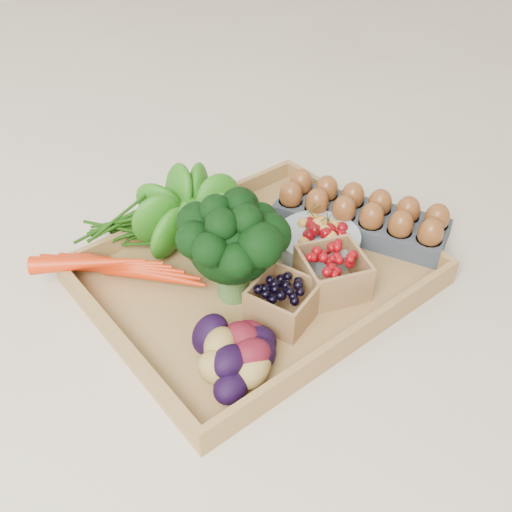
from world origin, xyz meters
TOP-DOWN VIEW (x-y plane):
  - ground at (0.00, 0.00)m, footprint 4.00×4.00m
  - tray at (0.00, 0.00)m, footprint 0.55×0.45m
  - carrots at (-0.18, 0.13)m, footprint 0.22×0.15m
  - lettuce at (-0.03, 0.16)m, footprint 0.14×0.14m
  - broccoli at (-0.06, -0.01)m, footprint 0.18×0.18m
  - cherry_bowl at (0.13, -0.02)m, footprint 0.15×0.15m
  - egg_carton at (0.25, -0.02)m, footprint 0.24×0.35m
  - potatoes at (-0.15, -0.14)m, footprint 0.16×0.16m
  - punnet_blackberry at (-0.03, -0.11)m, footprint 0.12×0.12m
  - punnet_raspberry at (0.08, -0.11)m, footprint 0.13×0.13m

SIDE VIEW (x-z plane):
  - ground at x=0.00m, z-range 0.00..0.00m
  - tray at x=0.00m, z-range 0.00..0.01m
  - egg_carton at x=0.25m, z-range 0.01..0.05m
  - cherry_bowl at x=0.13m, z-range 0.01..0.06m
  - carrots at x=-0.18m, z-range 0.01..0.07m
  - punnet_blackberry at x=-0.03m, z-range 0.01..0.08m
  - punnet_raspberry at x=0.08m, z-range 0.01..0.09m
  - potatoes at x=-0.15m, z-range 0.01..0.10m
  - broccoli at x=-0.06m, z-range 0.02..0.15m
  - lettuce at x=-0.03m, z-range 0.02..0.16m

